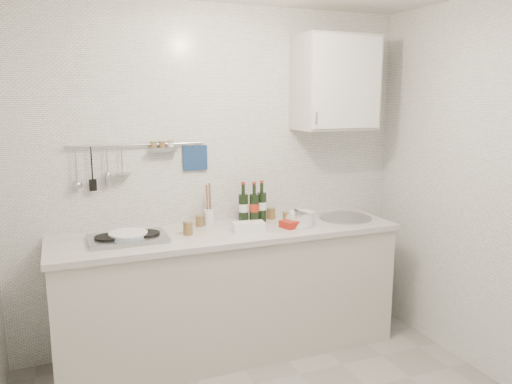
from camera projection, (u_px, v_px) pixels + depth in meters
back_wall at (216, 178)px, 3.73m from camera, size 3.00×0.02×2.50m
counter at (231, 295)px, 3.61m from camera, size 2.44×0.64×0.96m
wall_rail at (134, 159)px, 3.45m from camera, size 0.98×0.09×0.34m
wall_cabinet at (336, 83)px, 3.76m from camera, size 0.60×0.38×0.70m
plate_stack_hob at (127, 237)px, 3.26m from camera, size 0.28×0.27×0.05m
plate_stack_sink at (300, 219)px, 3.67m from camera, size 0.25×0.23×0.10m
wine_bottles at (253, 202)px, 3.71m from camera, size 0.22×0.11×0.31m
butter_dish at (249, 227)px, 3.49m from camera, size 0.23×0.14×0.07m
strawberry_punnet at (290, 224)px, 3.59m from camera, size 0.15×0.15×0.05m
utensil_crock at (209, 215)px, 3.66m from camera, size 0.08×0.08×0.31m
jar_a at (200, 220)px, 3.63m from camera, size 0.07×0.07×0.09m
jar_b at (271, 213)px, 3.85m from camera, size 0.07×0.07×0.09m
jar_c at (287, 217)px, 3.72m from camera, size 0.07×0.07×0.09m
jar_d at (188, 228)px, 3.40m from camera, size 0.07×0.07×0.10m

